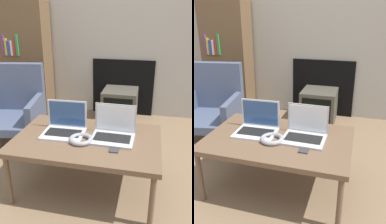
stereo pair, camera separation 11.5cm
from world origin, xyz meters
The scene contains 10 objects.
ground_plane centered at (0.00, 0.00, 0.00)m, with size 14.00×14.00×0.00m, color #7A6047.
wall_back centered at (0.00, 2.03, 1.29)m, with size 7.00×0.08×2.60m.
table centered at (0.00, 0.39, 0.40)m, with size 1.05×0.68×0.43m.
laptop_left centered at (-0.19, 0.44, 0.48)m, with size 0.31×0.25×0.23m.
laptop_right centered at (0.19, 0.44, 0.48)m, with size 0.31×0.25×0.23m.
headphones centered at (-0.03, 0.33, 0.45)m, with size 0.17×0.17×0.03m.
phone centered at (0.22, 0.28, 0.43)m, with size 0.06×0.13×0.01m.
tv centered at (0.07, 1.77, 0.20)m, with size 0.42×0.43×0.40m.
armchair centered at (-0.97, 1.05, 0.38)m, with size 0.68×0.72×0.78m.
bookshelf centered at (-1.19, 1.83, 0.71)m, with size 0.61×0.32×1.42m.
Camera 1 is at (0.42, -1.18, 1.28)m, focal length 40.00 mm.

